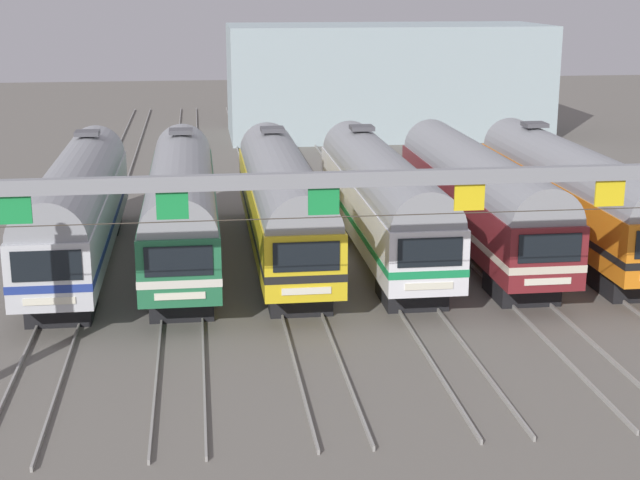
{
  "coord_description": "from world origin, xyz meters",
  "views": [
    {
      "loc": [
        -5.66,
        -40.13,
        11.69
      ],
      "look_at": [
        -0.99,
        -3.63,
        1.8
      ],
      "focal_mm": 54.04,
      "sensor_mm": 36.0,
      "label": 1
    }
  ],
  "objects_px": {
    "commuter_train_green": "(182,202)",
    "commuter_train_maroon": "(477,194)",
    "commuter_train_white": "(381,196)",
    "commuter_train_yellow": "(282,199)",
    "commuter_train_silver": "(78,205)",
    "catenary_gantry": "(397,208)",
    "commuter_train_orange": "(570,191)"
  },
  "relations": [
    {
      "from": "commuter_train_green",
      "to": "commuter_train_maroon",
      "type": "xyz_separation_m",
      "value": [
        12.87,
        -0.0,
        -0.0
      ]
    },
    {
      "from": "commuter_train_green",
      "to": "commuter_train_white",
      "type": "bearing_deg",
      "value": 0.0
    },
    {
      "from": "commuter_train_maroon",
      "to": "commuter_train_yellow",
      "type": "bearing_deg",
      "value": 179.97
    },
    {
      "from": "commuter_train_silver",
      "to": "commuter_train_yellow",
      "type": "bearing_deg",
      "value": 0.0
    },
    {
      "from": "commuter_train_green",
      "to": "commuter_train_white",
      "type": "distance_m",
      "value": 8.58
    },
    {
      "from": "commuter_train_maroon",
      "to": "catenary_gantry",
      "type": "relative_size",
      "value": 0.68
    },
    {
      "from": "commuter_train_green",
      "to": "commuter_train_yellow",
      "type": "bearing_deg",
      "value": 0.0
    },
    {
      "from": "commuter_train_silver",
      "to": "commuter_train_orange",
      "type": "distance_m",
      "value": 21.44
    },
    {
      "from": "commuter_train_yellow",
      "to": "commuter_train_maroon",
      "type": "distance_m",
      "value": 8.58
    },
    {
      "from": "commuter_train_orange",
      "to": "catenary_gantry",
      "type": "distance_m",
      "value": 17.45
    },
    {
      "from": "commuter_train_silver",
      "to": "commuter_train_orange",
      "type": "xyz_separation_m",
      "value": [
        21.44,
        0.0,
        0.0
      ]
    },
    {
      "from": "commuter_train_yellow",
      "to": "commuter_train_maroon",
      "type": "height_order",
      "value": "commuter_train_yellow"
    },
    {
      "from": "commuter_train_white",
      "to": "commuter_train_orange",
      "type": "distance_m",
      "value": 8.58
    },
    {
      "from": "commuter_train_green",
      "to": "catenary_gantry",
      "type": "height_order",
      "value": "catenary_gantry"
    },
    {
      "from": "commuter_train_orange",
      "to": "commuter_train_silver",
      "type": "bearing_deg",
      "value": 180.0
    },
    {
      "from": "commuter_train_orange",
      "to": "catenary_gantry",
      "type": "xyz_separation_m",
      "value": [
        -10.72,
        -13.5,
        2.68
      ]
    },
    {
      "from": "commuter_train_maroon",
      "to": "catenary_gantry",
      "type": "distance_m",
      "value": 15.19
    },
    {
      "from": "commuter_train_maroon",
      "to": "commuter_train_orange",
      "type": "bearing_deg",
      "value": 0.06
    },
    {
      "from": "commuter_train_yellow",
      "to": "commuter_train_silver",
      "type": "bearing_deg",
      "value": 180.0
    },
    {
      "from": "commuter_train_yellow",
      "to": "commuter_train_white",
      "type": "bearing_deg",
      "value": 0.0
    },
    {
      "from": "commuter_train_green",
      "to": "commuter_train_yellow",
      "type": "relative_size",
      "value": 1.0
    },
    {
      "from": "commuter_train_silver",
      "to": "catenary_gantry",
      "type": "height_order",
      "value": "catenary_gantry"
    },
    {
      "from": "commuter_train_orange",
      "to": "catenary_gantry",
      "type": "relative_size",
      "value": 0.68
    },
    {
      "from": "commuter_train_maroon",
      "to": "commuter_train_orange",
      "type": "relative_size",
      "value": 1.0
    },
    {
      "from": "commuter_train_green",
      "to": "commuter_train_yellow",
      "type": "height_order",
      "value": "same"
    },
    {
      "from": "commuter_train_orange",
      "to": "commuter_train_green",
      "type": "bearing_deg",
      "value": 180.0
    },
    {
      "from": "commuter_train_yellow",
      "to": "commuter_train_orange",
      "type": "relative_size",
      "value": 1.0
    },
    {
      "from": "commuter_train_white",
      "to": "catenary_gantry",
      "type": "height_order",
      "value": "catenary_gantry"
    },
    {
      "from": "commuter_train_yellow",
      "to": "catenary_gantry",
      "type": "bearing_deg",
      "value": -80.97
    },
    {
      "from": "commuter_train_white",
      "to": "catenary_gantry",
      "type": "xyz_separation_m",
      "value": [
        -2.14,
        -13.5,
        2.68
      ]
    },
    {
      "from": "commuter_train_silver",
      "to": "commuter_train_white",
      "type": "distance_m",
      "value": 12.87
    },
    {
      "from": "commuter_train_white",
      "to": "commuter_train_orange",
      "type": "xyz_separation_m",
      "value": [
        8.58,
        0.0,
        0.0
      ]
    }
  ]
}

